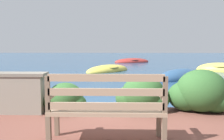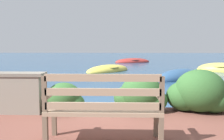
{
  "view_description": "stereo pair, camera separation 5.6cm",
  "coord_description": "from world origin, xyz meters",
  "px_view_note": "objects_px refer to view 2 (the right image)",
  "views": [
    {
      "loc": [
        0.21,
        -5.03,
        1.5
      ],
      "look_at": [
        -0.06,
        5.82,
        0.39
      ],
      "focal_mm": 40.0,
      "sensor_mm": 36.0,
      "label": 1
    },
    {
      "loc": [
        0.26,
        -5.03,
        1.5
      ],
      "look_at": [
        -0.06,
        5.82,
        0.39
      ],
      "focal_mm": 40.0,
      "sensor_mm": 36.0,
      "label": 2
    }
  ],
  "objects_px": {
    "park_bench": "(104,107)",
    "rowboat_far": "(221,70)",
    "rowboat_mid": "(108,70)",
    "rowboat_nearest": "(180,77)",
    "rowboat_outer": "(132,62)"
  },
  "relations": [
    {
      "from": "rowboat_nearest",
      "to": "rowboat_far",
      "type": "height_order",
      "value": "rowboat_far"
    },
    {
      "from": "rowboat_mid",
      "to": "rowboat_far",
      "type": "height_order",
      "value": "rowboat_far"
    },
    {
      "from": "rowboat_nearest",
      "to": "rowboat_outer",
      "type": "distance_m",
      "value": 10.2
    },
    {
      "from": "rowboat_mid",
      "to": "rowboat_far",
      "type": "bearing_deg",
      "value": 131.61
    },
    {
      "from": "park_bench",
      "to": "rowboat_far",
      "type": "relative_size",
      "value": 0.53
    },
    {
      "from": "rowboat_nearest",
      "to": "rowboat_mid",
      "type": "bearing_deg",
      "value": -84.04
    },
    {
      "from": "rowboat_outer",
      "to": "rowboat_nearest",
      "type": "bearing_deg",
      "value": 75.83
    },
    {
      "from": "rowboat_nearest",
      "to": "rowboat_mid",
      "type": "xyz_separation_m",
      "value": [
        -3.29,
        3.01,
        -0.01
      ]
    },
    {
      "from": "park_bench",
      "to": "rowboat_mid",
      "type": "distance_m",
      "value": 10.79
    },
    {
      "from": "rowboat_nearest",
      "to": "rowboat_far",
      "type": "distance_m",
      "value": 4.37
    },
    {
      "from": "park_bench",
      "to": "rowboat_mid",
      "type": "bearing_deg",
      "value": 97.63
    },
    {
      "from": "rowboat_mid",
      "to": "rowboat_nearest",
      "type": "bearing_deg",
      "value": 87.96
    },
    {
      "from": "rowboat_nearest",
      "to": "rowboat_outer",
      "type": "relative_size",
      "value": 0.85
    },
    {
      "from": "park_bench",
      "to": "rowboat_outer",
      "type": "distance_m",
      "value": 17.9
    },
    {
      "from": "rowboat_nearest",
      "to": "rowboat_far",
      "type": "xyz_separation_m",
      "value": [
        3.04,
        3.14,
        0.01
      ]
    }
  ]
}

